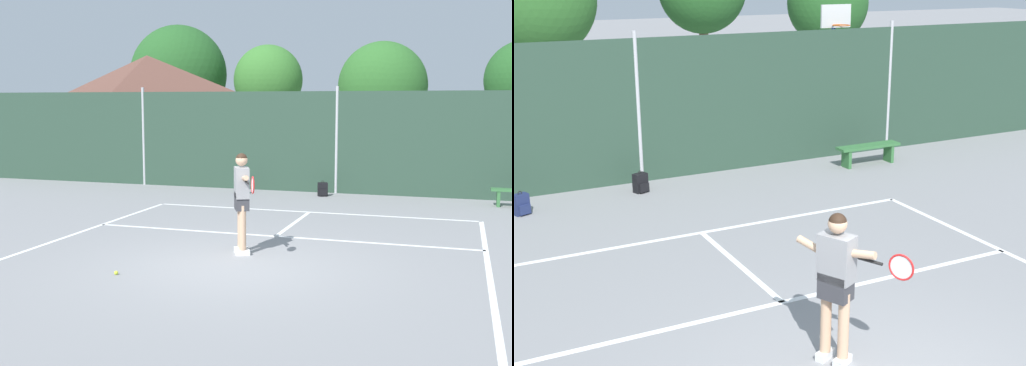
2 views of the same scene
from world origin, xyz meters
TOP-DOWN VIEW (x-y plane):
  - ground_plane at (0.00, 0.00)m, footprint 120.00×120.00m
  - court_markings at (0.00, 0.65)m, footprint 8.30×11.10m
  - chainlink_fence at (-0.00, 9.00)m, footprint 26.09×0.09m
  - clubhouse_building at (-8.24, 12.66)m, footprint 6.51×4.68m
  - treeline_backdrop at (-2.66, 20.52)m, footprint 26.57×4.58m
  - tennis_player at (-0.17, 0.84)m, footprint 0.77×1.27m
  - tennis_ball at (-1.64, -1.13)m, footprint 0.07×0.07m
  - backpack_navy at (-2.66, 7.94)m, footprint 0.33×0.32m
  - backpack_black at (-0.25, 8.26)m, footprint 0.33×0.31m

SIDE VIEW (x-z plane):
  - ground_plane at x=0.00m, z-range 0.00..0.00m
  - court_markings at x=0.00m, z-range 0.00..0.01m
  - tennis_ball at x=-1.64m, z-range 0.00..0.07m
  - backpack_navy at x=-2.66m, z-range -0.04..0.42m
  - backpack_black at x=-0.25m, z-range -0.04..0.42m
  - tennis_player at x=-0.17m, z-range 0.18..2.04m
  - chainlink_fence at x=0.00m, z-range -0.07..3.16m
  - clubhouse_building at x=-8.24m, z-range 0.08..4.64m
  - treeline_backdrop at x=-2.66m, z-range 0.42..7.09m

